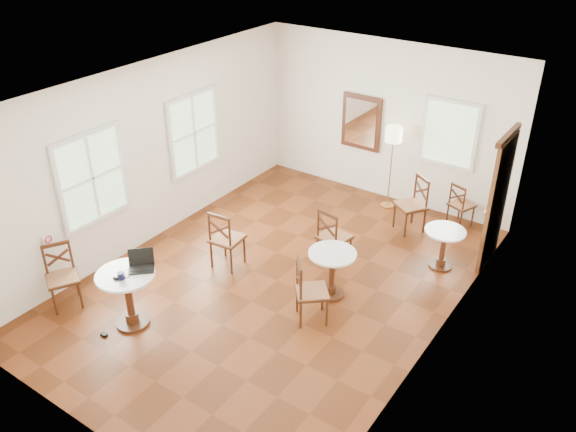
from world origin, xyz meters
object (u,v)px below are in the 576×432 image
object	(u,v)px
cafe_table_near	(128,293)
power_adapter	(104,335)
chair_near_a	(226,239)
laptop	(141,263)
water_glass	(127,274)
chair_mid_a	(333,237)
chair_back_b	(412,205)
floor_lamp	(393,140)
mouse	(116,278)
chair_near_b	(62,277)
chair_mid_b	(310,291)
cafe_table_mid	(332,269)
chair_back_a	(461,205)
cafe_table_back	(443,244)
navy_mug	(121,276)

from	to	relation	value
cafe_table_near	power_adapter	distance (m)	0.65
chair_near_a	laptop	distance (m)	1.68
water_glass	cafe_table_near	bearing A→B (deg)	155.34
chair_mid_a	chair_back_b	xyz separation A→B (m)	(0.57, 1.68, 0.00)
floor_lamp	mouse	bearing A→B (deg)	-104.58
chair_mid_a	chair_back_b	world-z (taller)	chair_back_b
chair_mid_a	power_adapter	distance (m)	3.68
chair_near_b	chair_mid_b	size ratio (longest dim) A/B	0.99
cafe_table_near	chair_back_b	xyz separation A→B (m)	(2.08, 4.55, -0.03)
floor_lamp	cafe_table_mid	bearing A→B (deg)	-79.63
chair_near_b	cafe_table_mid	bearing A→B (deg)	-22.33
chair_mid_a	mouse	world-z (taller)	chair_mid_a
chair_mid_a	water_glass	bearing A→B (deg)	74.27
chair_near_b	chair_back_b	distance (m)	5.74
floor_lamp	chair_back_a	bearing A→B (deg)	3.05
cafe_table_near	chair_back_b	size ratio (longest dim) A/B	0.85
mouse	power_adapter	xyz separation A→B (m)	(-0.13, -0.24, -0.84)
laptop	power_adapter	distance (m)	1.10
chair_back_a	laptop	bearing A→B (deg)	83.29
cafe_table_back	laptop	distance (m)	4.59
mouse	chair_near_b	bearing A→B (deg)	166.10
mouse	power_adapter	size ratio (longest dim) A/B	0.97
cafe_table_mid	navy_mug	bearing A→B (deg)	-129.71
cafe_table_near	navy_mug	xyz separation A→B (m)	(0.05, -0.11, 0.37)
navy_mug	power_adapter	xyz separation A→B (m)	(-0.19, -0.29, -0.87)
cafe_table_back	navy_mug	world-z (taller)	navy_mug
cafe_table_back	power_adapter	world-z (taller)	cafe_table_back
chair_near_a	laptop	size ratio (longest dim) A/B	2.28
chair_mid_a	power_adapter	bearing A→B (deg)	73.68
chair_near_b	chair_near_a	bearing A→B (deg)	-1.76
chair_mid_b	navy_mug	size ratio (longest dim) A/B	7.52
power_adapter	water_glass	bearing A→B (deg)	58.89
chair_near_a	chair_back_a	xyz separation A→B (m)	(2.57, 3.33, -0.09)
cafe_table_near	mouse	bearing A→B (deg)	-90.71
cafe_table_near	floor_lamp	xyz separation A→B (m)	(1.37, 5.12, 0.82)
power_adapter	cafe_table_mid	bearing A→B (deg)	51.03
chair_mid_b	navy_mug	distance (m)	2.52
chair_back_a	chair_back_b	world-z (taller)	chair_back_b
chair_near_a	laptop	world-z (taller)	laptop
laptop	cafe_table_back	bearing A→B (deg)	6.92
cafe_table_back	chair_near_b	bearing A→B (deg)	-135.86
cafe_table_near	chair_mid_b	size ratio (longest dim) A/B	0.87
cafe_table_back	chair_near_b	xyz separation A→B (m)	(-4.10, -3.98, 0.06)
chair_near_a	chair_near_b	distance (m)	2.44
chair_mid_a	navy_mug	world-z (taller)	chair_mid_a
mouse	power_adapter	world-z (taller)	mouse
cafe_table_back	chair_back_a	size ratio (longest dim) A/B	0.82
chair_back_b	water_glass	size ratio (longest dim) A/B	9.19
cafe_table_mid	chair_back_a	bearing A→B (deg)	75.14
chair_back_b	navy_mug	size ratio (longest dim) A/B	7.78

